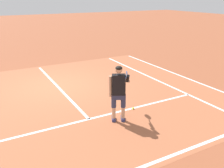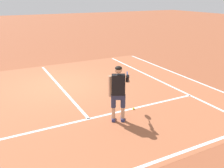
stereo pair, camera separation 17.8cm
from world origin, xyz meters
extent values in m
plane|color=#9E5133|center=(0.00, 0.00, 0.00)|extent=(80.00, 80.00, 0.00)
cube|color=#B2603D|center=(0.00, -1.44, 0.00)|extent=(10.98, 9.41, 0.00)
cube|color=white|center=(0.00, -3.34, 0.00)|extent=(8.23, 0.10, 0.01)
cube|color=white|center=(0.00, -0.14, 0.00)|extent=(0.10, 6.40, 0.01)
cube|color=white|center=(4.12, -1.44, 0.00)|extent=(0.10, 9.01, 0.01)
cube|color=white|center=(5.49, -1.44, 0.00)|extent=(0.10, 9.01, 0.01)
cube|color=navy|center=(0.64, -3.75, 0.04)|extent=(0.22, 0.30, 0.09)
cube|color=navy|center=(0.89, -3.87, 0.04)|extent=(0.22, 0.30, 0.09)
cylinder|color=tan|center=(0.62, -3.78, 0.27)|extent=(0.11, 0.11, 0.36)
cylinder|color=#2D3351|center=(0.62, -3.78, 0.66)|extent=(0.14, 0.14, 0.41)
cylinder|color=tan|center=(0.87, -3.90, 0.27)|extent=(0.11, 0.11, 0.36)
cylinder|color=#2D3351|center=(0.87, -3.90, 0.66)|extent=(0.14, 0.14, 0.41)
cube|color=#2D3351|center=(0.75, -3.84, 0.82)|extent=(0.39, 0.33, 0.20)
cube|color=black|center=(0.75, -3.84, 1.16)|extent=(0.44, 0.36, 0.60)
cylinder|color=tan|center=(0.53, -3.74, 1.11)|extent=(0.09, 0.09, 0.62)
cylinder|color=black|center=(1.02, -3.88, 1.31)|extent=(0.20, 0.27, 0.29)
cylinder|color=tan|center=(1.15, -3.71, 1.17)|extent=(0.20, 0.30, 0.14)
sphere|color=tan|center=(0.75, -3.83, 1.60)|extent=(0.21, 0.21, 0.21)
ellipsoid|color=black|center=(0.74, -3.85, 1.66)|extent=(0.27, 0.27, 0.12)
cylinder|color=#232326|center=(1.26, -3.51, 1.14)|extent=(0.12, 0.19, 0.03)
cylinder|color=#1E479E|center=(1.33, -3.38, 1.14)|extent=(0.07, 0.10, 0.02)
torus|color=#1E479E|center=(1.41, -3.21, 1.14)|extent=(0.15, 0.28, 0.30)
cylinder|color=silver|center=(1.41, -3.21, 1.14)|extent=(0.11, 0.23, 0.25)
sphere|color=#CCE02D|center=(1.57, -3.40, 0.03)|extent=(0.07, 0.07, 0.07)
camera|label=1|loc=(-2.59, -9.55, 3.59)|focal=39.50mm
camera|label=2|loc=(-2.43, -9.64, 3.59)|focal=39.50mm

